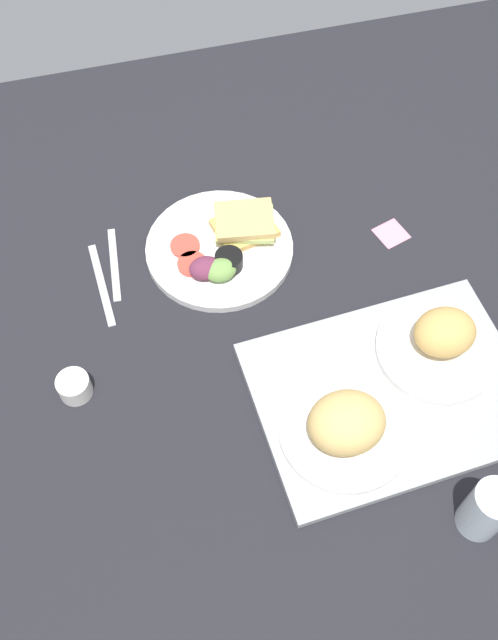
{
  "coord_description": "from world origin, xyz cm",
  "views": [
    {
      "loc": [
        18.59,
        65.96,
        109.09
      ],
      "look_at": [
        2.0,
        3.0,
        4.0
      ],
      "focal_mm": 40.07,
      "sensor_mm": 36.0,
      "label": 1
    }
  ],
  "objects_px": {
    "sticky_note": "(391,233)",
    "bread_plate_near": "(441,340)",
    "bread_plate_far": "(346,425)",
    "serving_tray": "(390,392)",
    "knife": "(102,284)",
    "drinking_glass": "(486,510)",
    "plate_with_salad": "(223,247)",
    "fork": "(114,264)",
    "espresso_cup": "(74,387)"
  },
  "relations": [
    {
      "from": "sticky_note",
      "to": "bread_plate_near",
      "type": "bearing_deg",
      "value": 85.46
    },
    {
      "from": "bread_plate_far",
      "to": "sticky_note",
      "type": "height_order",
      "value": "bread_plate_far"
    },
    {
      "from": "serving_tray",
      "to": "knife",
      "type": "bearing_deg",
      "value": -38.49
    },
    {
      "from": "drinking_glass",
      "to": "serving_tray",
      "type": "bearing_deg",
      "value": -77.65
    },
    {
      "from": "plate_with_salad",
      "to": "fork",
      "type": "bearing_deg",
      "value": -6.67
    },
    {
      "from": "plate_with_salad",
      "to": "sticky_note",
      "type": "xyz_separation_m",
      "value": [
        -0.33,
        0.04,
        -0.02
      ]
    },
    {
      "from": "bread_plate_far",
      "to": "knife",
      "type": "xyz_separation_m",
      "value": [
        0.33,
        -0.4,
        -0.05
      ]
    },
    {
      "from": "serving_tray",
      "to": "plate_with_salad",
      "type": "relative_size",
      "value": 1.61
    },
    {
      "from": "drinking_glass",
      "to": "bread_plate_near",
      "type": "bearing_deg",
      "value": -100.35
    },
    {
      "from": "serving_tray",
      "to": "bread_plate_far",
      "type": "xyz_separation_m",
      "value": [
        0.1,
        0.06,
        0.05
      ]
    },
    {
      "from": "plate_with_salad",
      "to": "espresso_cup",
      "type": "relative_size",
      "value": 5.01
    },
    {
      "from": "fork",
      "to": "knife",
      "type": "xyz_separation_m",
      "value": [
        0.03,
        0.04,
        0.0
      ]
    },
    {
      "from": "bread_plate_far",
      "to": "knife",
      "type": "height_order",
      "value": "bread_plate_far"
    },
    {
      "from": "bread_plate_near",
      "to": "serving_tray",
      "type": "bearing_deg",
      "value": 27.24
    },
    {
      "from": "plate_with_salad",
      "to": "serving_tray",
      "type": "bearing_deg",
      "value": 118.89
    },
    {
      "from": "serving_tray",
      "to": "bread_plate_near",
      "type": "relative_size",
      "value": 2.16
    },
    {
      "from": "plate_with_salad",
      "to": "knife",
      "type": "bearing_deg",
      "value": 3.83
    },
    {
      "from": "bread_plate_near",
      "to": "sticky_note",
      "type": "xyz_separation_m",
      "value": [
        -0.02,
        -0.27,
        -0.05
      ]
    },
    {
      "from": "bread_plate_far",
      "to": "fork",
      "type": "distance_m",
      "value": 0.54
    },
    {
      "from": "plate_with_salad",
      "to": "bread_plate_far",
      "type": "bearing_deg",
      "value": 103.06
    },
    {
      "from": "bread_plate_far",
      "to": "plate_with_salad",
      "type": "relative_size",
      "value": 0.76
    },
    {
      "from": "bread_plate_near",
      "to": "fork",
      "type": "height_order",
      "value": "bread_plate_near"
    },
    {
      "from": "serving_tray",
      "to": "plate_with_salad",
      "type": "distance_m",
      "value": 0.42
    },
    {
      "from": "knife",
      "to": "bread_plate_far",
      "type": "bearing_deg",
      "value": 36.61
    },
    {
      "from": "bread_plate_near",
      "to": "bread_plate_far",
      "type": "distance_m",
      "value": 0.23
    },
    {
      "from": "espresso_cup",
      "to": "fork",
      "type": "relative_size",
      "value": 0.33
    },
    {
      "from": "bread_plate_far",
      "to": "drinking_glass",
      "type": "distance_m",
      "value": 0.24
    },
    {
      "from": "bread_plate_far",
      "to": "plate_with_salad",
      "type": "distance_m",
      "value": 0.43
    },
    {
      "from": "bread_plate_far",
      "to": "bread_plate_near",
      "type": "bearing_deg",
      "value": -152.32
    },
    {
      "from": "drinking_glass",
      "to": "espresso_cup",
      "type": "xyz_separation_m",
      "value": [
        0.56,
        -0.38,
        -0.04
      ]
    },
    {
      "from": "bread_plate_near",
      "to": "espresso_cup",
      "type": "distance_m",
      "value": 0.62
    },
    {
      "from": "serving_tray",
      "to": "fork",
      "type": "relative_size",
      "value": 2.65
    },
    {
      "from": "serving_tray",
      "to": "bread_plate_far",
      "type": "height_order",
      "value": "bread_plate_far"
    },
    {
      "from": "espresso_cup",
      "to": "knife",
      "type": "height_order",
      "value": "espresso_cup"
    },
    {
      "from": "knife",
      "to": "sticky_note",
      "type": "bearing_deg",
      "value": 84.59
    },
    {
      "from": "serving_tray",
      "to": "sticky_note",
      "type": "distance_m",
      "value": 0.35
    },
    {
      "from": "espresso_cup",
      "to": "fork",
      "type": "bearing_deg",
      "value": -112.72
    },
    {
      "from": "knife",
      "to": "plate_with_salad",
      "type": "bearing_deg",
      "value": 90.8
    },
    {
      "from": "bread_plate_far",
      "to": "drinking_glass",
      "type": "xyz_separation_m",
      "value": [
        -0.16,
        0.18,
        0.0
      ]
    },
    {
      "from": "bread_plate_far",
      "to": "knife",
      "type": "bearing_deg",
      "value": -50.36
    },
    {
      "from": "serving_tray",
      "to": "drinking_glass",
      "type": "relative_size",
      "value": 3.9
    },
    {
      "from": "plate_with_salad",
      "to": "sticky_note",
      "type": "bearing_deg",
      "value": 173.16
    },
    {
      "from": "sticky_note",
      "to": "serving_tray",
      "type": "bearing_deg",
      "value": 68.76
    },
    {
      "from": "drinking_glass",
      "to": "plate_with_salad",
      "type": "bearing_deg",
      "value": -67.18
    },
    {
      "from": "fork",
      "to": "sticky_note",
      "type": "distance_m",
      "value": 0.54
    },
    {
      "from": "espresso_cup",
      "to": "drinking_glass",
      "type": "bearing_deg",
      "value": 146.3
    },
    {
      "from": "serving_tray",
      "to": "sticky_note",
      "type": "relative_size",
      "value": 8.04
    },
    {
      "from": "bread_plate_far",
      "to": "fork",
      "type": "height_order",
      "value": "bread_plate_far"
    },
    {
      "from": "plate_with_salad",
      "to": "knife",
      "type": "height_order",
      "value": "plate_with_salad"
    },
    {
      "from": "drinking_glass",
      "to": "espresso_cup",
      "type": "relative_size",
      "value": 2.06
    }
  ]
}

